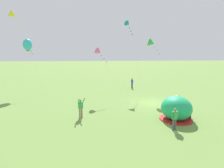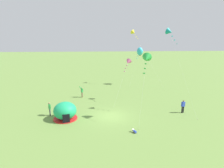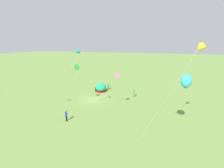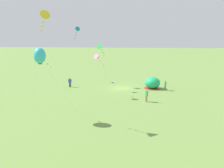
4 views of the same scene
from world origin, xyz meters
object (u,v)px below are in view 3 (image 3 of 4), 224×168
object	(u,v)px
toddler_crawling	(69,99)
person_arms_raised	(134,93)
kite_pink	(116,76)
person_near_tent	(66,115)
kite_cyan	(186,81)
kite_yellow	(200,48)
popup_tent	(101,87)
kite_teal	(77,52)
kite_green	(76,68)
person_far_back	(108,86)

from	to	relation	value
toddler_crawling	person_arms_raised	bearing A→B (deg)	115.93
kite_pink	person_near_tent	bearing A→B (deg)	-43.85
kite_cyan	kite_yellow	bearing A→B (deg)	136.81
popup_tent	person_arms_raised	xyz separation A→B (m)	(1.46, 8.32, 0.00)
popup_tent	kite_pink	size ratio (longest dim) A/B	0.43
toddler_crawling	kite_teal	size ratio (longest dim) A/B	0.05
kite_yellow	kite_pink	xyz separation A→B (m)	(-3.20, -11.17, -4.86)
popup_tent	kite_green	distance (m)	11.29
person_far_back	kite_yellow	size ratio (longest dim) A/B	0.15
kite_cyan	kite_green	xyz separation A→B (m)	(-3.78, -17.18, 0.13)
popup_tent	person_near_tent	size ratio (longest dim) A/B	1.63
toddler_crawling	kite_pink	xyz separation A→B (m)	(1.26, 10.34, 5.84)
person_far_back	kite_green	xyz separation A→B (m)	(11.45, -2.07, 6.25)
person_near_tent	kite_yellow	size ratio (longest dim) A/B	0.15
person_arms_raised	toddler_crawling	bearing A→B (deg)	-64.07
toddler_crawling	kite_teal	xyz separation A→B (m)	(5.45, 5.73, 10.03)
person_near_tent	person_arms_raised	bearing A→B (deg)	149.34
person_arms_raised	kite_cyan	distance (m)	15.42
kite_yellow	kite_green	size ratio (longest dim) A/B	1.46
person_far_back	person_arms_raised	bearing A→B (deg)	63.67
popup_tent	kite_yellow	world-z (taller)	kite_yellow
person_far_back	kite_cyan	distance (m)	22.31
person_near_tent	kite_yellow	bearing A→B (deg)	99.87
popup_tent	person_arms_raised	bearing A→B (deg)	80.07
kite_cyan	kite_teal	bearing A→B (deg)	-90.88
popup_tent	person_near_tent	xyz separation A→B (m)	(14.91, 0.35, -0.03)
person_arms_raised	kite_yellow	bearing A→B (deg)	41.07
kite_cyan	kite_pink	xyz separation A→B (m)	(-4.42, -10.03, -1.06)
person_far_back	popup_tent	bearing A→B (deg)	-30.01
kite_teal	kite_pink	bearing A→B (deg)	132.27
person_far_back	kite_cyan	xyz separation A→B (m)	(15.23, 15.11, 6.12)
person_arms_raised	person_near_tent	world-z (taller)	person_arms_raised
kite_green	person_far_back	bearing A→B (deg)	169.77
person_far_back	kite_yellow	bearing A→B (deg)	49.26
toddler_crawling	popup_tent	bearing A→B (deg)	151.50
kite_teal	kite_green	bearing A→B (deg)	-144.44
popup_tent	kite_cyan	xyz separation A→B (m)	(13.16, 16.31, 6.09)
toddler_crawling	kite_yellow	bearing A→B (deg)	78.29
person_arms_raised	person_far_back	xyz separation A→B (m)	(-3.53, -7.13, -0.03)
kite_teal	kite_green	size ratio (longest dim) A/B	1.36
kite_cyan	toddler_crawling	bearing A→B (deg)	-105.58
toddler_crawling	kite_pink	size ratio (longest dim) A/B	0.08
kite_teal	person_near_tent	bearing A→B (deg)	-33.62
toddler_crawling	person_far_back	world-z (taller)	person_far_back
person_arms_raised	kite_pink	bearing A→B (deg)	-15.67
toddler_crawling	kite_teal	bearing A→B (deg)	46.39
person_near_tent	kite_pink	bearing A→B (deg)	136.15
popup_tent	person_arms_raised	size ratio (longest dim) A/B	1.49
kite_cyan	kite_yellow	world-z (taller)	kite_yellow
person_far_back	person_near_tent	bearing A→B (deg)	-2.85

